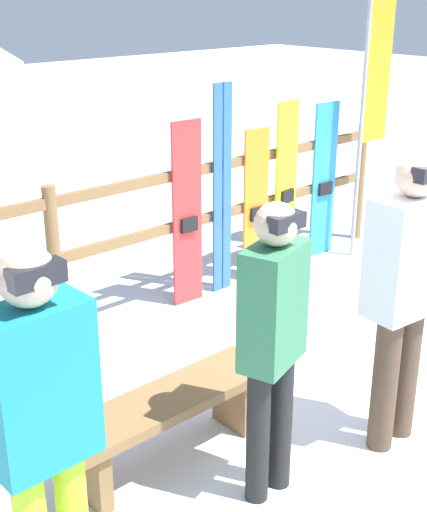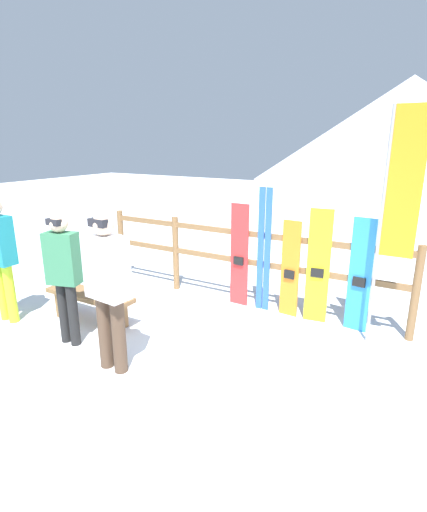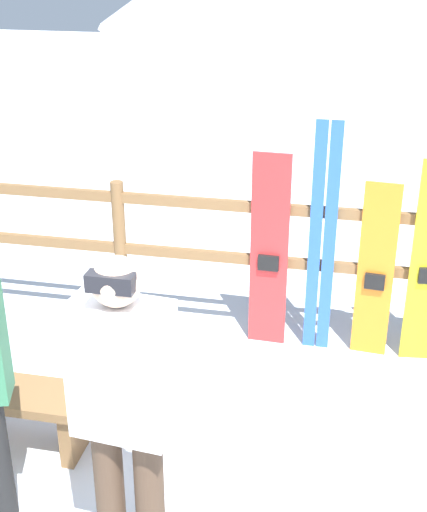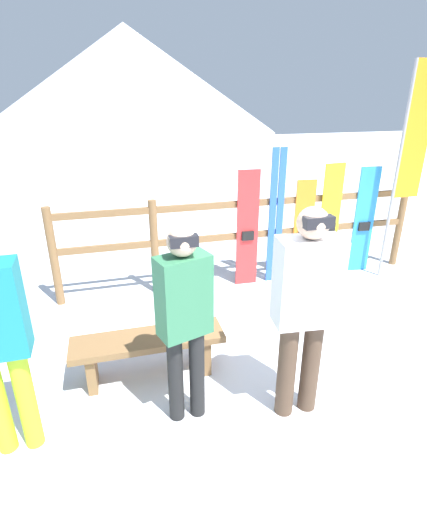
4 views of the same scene
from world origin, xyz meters
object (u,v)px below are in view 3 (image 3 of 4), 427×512
ski_pair_blue (322,241)px  snowboard_orange (375,272)px  snowboard_red (269,253)px  person_white (124,401)px

ski_pair_blue → snowboard_orange: (0.40, -0.00, -0.21)m
snowboard_red → ski_pair_blue: ski_pair_blue is taller
ski_pair_blue → snowboard_red: bearing=-179.5°
person_white → ski_pair_blue: ski_pair_blue is taller
person_white → snowboard_orange: person_white is taller
person_white → snowboard_orange: (1.15, 2.29, -0.31)m
snowboard_red → ski_pair_blue: bearing=0.5°
person_white → ski_pair_blue: 2.42m
snowboard_orange → ski_pair_blue: bearing=179.5°
ski_pair_blue → snowboard_orange: size_ratio=1.31×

